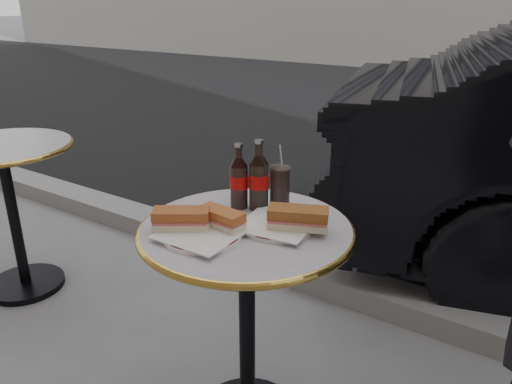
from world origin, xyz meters
The scene contains 12 objects.
asphalt_road centered at (0.00, 5.00, 0.00)m, with size 40.00×8.00×0.00m, color black.
curb centered at (0.00, 0.90, 0.05)m, with size 40.00×0.20×0.12m, color gray.
bistro_table centered at (0.00, 0.00, 0.37)m, with size 0.62×0.62×0.73m, color #BAB2C4, non-canonical shape.
bistro_table_second centered at (-1.40, 0.10, 0.37)m, with size 0.62×0.62×0.73m, color #BAB2C4, non-canonical shape.
plate_left centered at (-0.06, -0.12, 0.74)m, with size 0.22×0.22×0.01m, color white.
plate_right centered at (0.08, 0.04, 0.74)m, with size 0.20×0.20×0.01m, color silver.
sandwich_left_a centered at (-0.12, -0.13, 0.77)m, with size 0.15×0.07×0.05m, color #A45329.
sandwich_left_b centered at (-0.04, -0.06, 0.77)m, with size 0.14×0.06×0.05m, color #B25E2D.
sandwich_right centered at (0.14, 0.05, 0.77)m, with size 0.16×0.08×0.06m, color brown.
cola_bottle_left centered at (-0.10, 0.10, 0.83)m, with size 0.06×0.06×0.20m, color black, non-canonical shape.
cola_bottle_right centered at (-0.04, 0.13, 0.84)m, with size 0.06×0.06×0.22m, color black, non-canonical shape.
cola_glass centered at (0.01, 0.18, 0.80)m, with size 0.06×0.06×0.13m, color black.
Camera 1 is at (0.73, -1.06, 1.34)m, focal length 35.00 mm.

